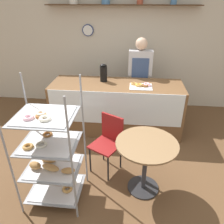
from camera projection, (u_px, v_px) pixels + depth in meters
ground_plane at (109, 172)px, 3.27m from camera, size 14.00×14.00×0.00m
back_wall at (121, 46)px, 4.80m from camera, size 10.00×0.30×2.70m
display_counter at (116, 107)px, 4.15m from camera, size 2.39×0.79×0.93m
pastry_rack at (51, 155)px, 2.58m from camera, size 0.70×0.60×1.58m
person_worker at (140, 76)px, 4.37m from camera, size 0.46×0.23×1.66m
cafe_table at (146, 155)px, 2.74m from camera, size 0.77×0.77×0.76m
cafe_chair at (109, 138)px, 3.14m from camera, size 0.52×0.52×0.86m
coffee_carafe at (104, 73)px, 3.99m from camera, size 0.13×0.13×0.33m
donut_tray_counter at (141, 85)px, 3.81m from camera, size 0.39×0.33×0.05m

